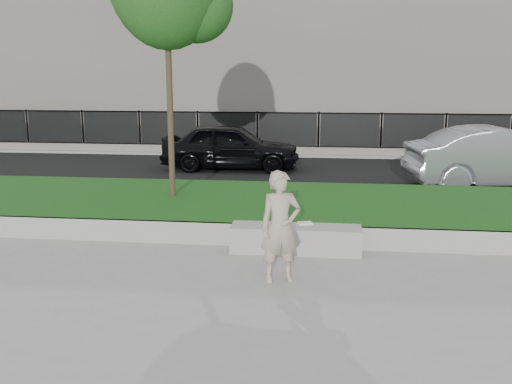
# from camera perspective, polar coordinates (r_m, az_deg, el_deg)

# --- Properties ---
(ground) EXTENTS (90.00, 90.00, 0.00)m
(ground) POSITION_cam_1_polar(r_m,az_deg,el_deg) (9.17, -4.86, -7.18)
(ground) COLOR gray
(ground) RESTS_ON ground
(grass_bank) EXTENTS (34.00, 4.00, 0.40)m
(grass_bank) POSITION_cam_1_polar(r_m,az_deg,el_deg) (11.95, -2.00, -1.61)
(grass_bank) COLOR black
(grass_bank) RESTS_ON ground
(grass_kerb) EXTENTS (34.00, 0.08, 0.40)m
(grass_kerb) POSITION_cam_1_polar(r_m,az_deg,el_deg) (10.08, -3.70, -4.19)
(grass_kerb) COLOR #99978F
(grass_kerb) RESTS_ON ground
(street) EXTENTS (34.00, 7.00, 0.04)m
(street) POSITION_cam_1_polar(r_m,az_deg,el_deg) (17.33, 0.77, 2.02)
(street) COLOR black
(street) RESTS_ON ground
(far_pavement) EXTENTS (34.00, 3.00, 0.12)m
(far_pavement) POSITION_cam_1_polar(r_m,az_deg,el_deg) (21.76, 2.02, 4.14)
(far_pavement) COLOR gray
(far_pavement) RESTS_ON ground
(iron_fence) EXTENTS (32.00, 0.30, 1.50)m
(iron_fence) POSITION_cam_1_polar(r_m,az_deg,el_deg) (20.71, 1.79, 5.10)
(iron_fence) COLOR slate
(iron_fence) RESTS_ON far_pavement
(building_facade) EXTENTS (34.00, 10.00, 10.00)m
(building_facade) POSITION_cam_1_polar(r_m,az_deg,el_deg) (28.61, 3.31, 15.90)
(building_facade) COLOR slate
(building_facade) RESTS_ON ground
(stone_bench) EXTENTS (2.19, 0.55, 0.45)m
(stone_bench) POSITION_cam_1_polar(r_m,az_deg,el_deg) (9.70, 3.99, -4.71)
(stone_bench) COLOR #99978F
(stone_bench) RESTS_ON ground
(man) EXTENTS (0.69, 0.56, 1.63)m
(man) POSITION_cam_1_polar(r_m,az_deg,el_deg) (8.20, 2.46, -3.51)
(man) COLOR #BBA790
(man) RESTS_ON ground
(book) EXTENTS (0.28, 0.24, 0.03)m
(book) POSITION_cam_1_polar(r_m,az_deg,el_deg) (9.78, 4.94, -3.13)
(book) COLOR white
(book) RESTS_ON stone_bench
(car_dark) EXTENTS (4.24, 1.80, 1.43)m
(car_dark) POSITION_cam_1_polar(r_m,az_deg,el_deg) (17.59, -2.55, 4.58)
(car_dark) COLOR black
(car_dark) RESTS_ON street
(car_silver) EXTENTS (4.99, 2.37, 1.58)m
(car_silver) POSITION_cam_1_polar(r_m,az_deg,el_deg) (16.00, 23.40, 3.16)
(car_silver) COLOR gray
(car_silver) RESTS_ON street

